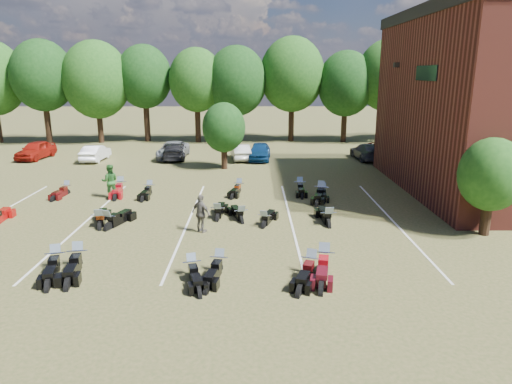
{
  "coord_description": "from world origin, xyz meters",
  "views": [
    {
      "loc": [
        0.15,
        -18.21,
        7.05
      ],
      "look_at": [
        0.3,
        4.0,
        1.2
      ],
      "focal_mm": 32.0,
      "sensor_mm": 36.0,
      "label": 1
    }
  ],
  "objects_px": {
    "car_0": "(36,150)",
    "car_4": "(260,151)",
    "motorcycle_3": "(192,276)",
    "motorcycle_14": "(67,194)",
    "person_grey": "(201,214)",
    "person_green": "(110,181)"
  },
  "relations": [
    {
      "from": "person_grey",
      "to": "motorcycle_14",
      "type": "distance_m",
      "value": 11.07
    },
    {
      "from": "person_green",
      "to": "motorcycle_3",
      "type": "relative_size",
      "value": 0.93
    },
    {
      "from": "person_green",
      "to": "motorcycle_14",
      "type": "xyz_separation_m",
      "value": [
        -2.86,
        0.75,
        -0.98
      ]
    },
    {
      "from": "motorcycle_3",
      "to": "motorcycle_14",
      "type": "relative_size",
      "value": 1.02
    },
    {
      "from": "motorcycle_3",
      "to": "person_grey",
      "type": "bearing_deg",
      "value": 76.24
    },
    {
      "from": "car_4",
      "to": "motorcycle_3",
      "type": "xyz_separation_m",
      "value": [
        -2.73,
        -22.28,
        -0.71
      ]
    },
    {
      "from": "person_green",
      "to": "motorcycle_14",
      "type": "height_order",
      "value": "person_green"
    },
    {
      "from": "car_0",
      "to": "person_grey",
      "type": "distance_m",
      "value": 24.18
    },
    {
      "from": "car_0",
      "to": "person_green",
      "type": "xyz_separation_m",
      "value": [
        9.94,
        -12.31,
        0.24
      ]
    },
    {
      "from": "motorcycle_14",
      "to": "person_green",
      "type": "bearing_deg",
      "value": -7.34
    },
    {
      "from": "car_4",
      "to": "motorcycle_14",
      "type": "distance_m",
      "value": 15.99
    },
    {
      "from": "car_0",
      "to": "motorcycle_14",
      "type": "relative_size",
      "value": 2.11
    },
    {
      "from": "car_4",
      "to": "person_grey",
      "type": "relative_size",
      "value": 2.36
    },
    {
      "from": "person_grey",
      "to": "motorcycle_3",
      "type": "xyz_separation_m",
      "value": [
        0.16,
        -4.65,
        -0.88
      ]
    },
    {
      "from": "car_4",
      "to": "motorcycle_14",
      "type": "height_order",
      "value": "car_4"
    },
    {
      "from": "car_4",
      "to": "person_grey",
      "type": "xyz_separation_m",
      "value": [
        -2.9,
        -17.63,
        0.17
      ]
    },
    {
      "from": "car_4",
      "to": "person_grey",
      "type": "bearing_deg",
      "value": -94.98
    },
    {
      "from": "person_grey",
      "to": "motorcycle_14",
      "type": "xyz_separation_m",
      "value": [
        -8.77,
        6.71,
        -0.88
      ]
    },
    {
      "from": "car_0",
      "to": "car_4",
      "type": "relative_size",
      "value": 1.04
    },
    {
      "from": "person_grey",
      "to": "motorcycle_3",
      "type": "relative_size",
      "value": 0.84
    },
    {
      "from": "car_0",
      "to": "motorcycle_3",
      "type": "distance_m",
      "value": 27.96
    },
    {
      "from": "motorcycle_3",
      "to": "car_4",
      "type": "bearing_deg",
      "value": 67.21
    }
  ]
}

